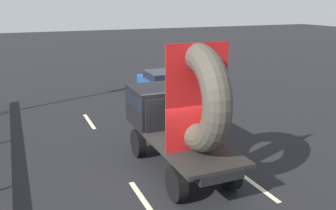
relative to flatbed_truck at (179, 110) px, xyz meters
name	(u,v)px	position (x,y,z in m)	size (l,w,h in m)	color
ground_plane	(173,177)	(-0.38, -0.42, -2.02)	(120.00, 120.00, 0.00)	black
flatbed_truck	(179,110)	(0.00, 0.00, 0.00)	(2.02, 5.23, 4.25)	black
distant_sedan	(160,81)	(3.40, 10.19, -1.36)	(1.62, 3.79, 1.23)	black
lane_dash_left_near	(147,206)	(-1.70, -1.71, -2.01)	(2.86, 0.16, 0.01)	beige
lane_dash_left_far	(89,121)	(-1.70, 6.12, -2.01)	(2.26, 0.16, 0.01)	beige
lane_dash_right_near	(251,182)	(1.70, -1.67, -2.01)	(2.62, 0.16, 0.01)	beige
lane_dash_right_far	(159,114)	(1.70, 5.98, -2.01)	(2.84, 0.16, 0.01)	beige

